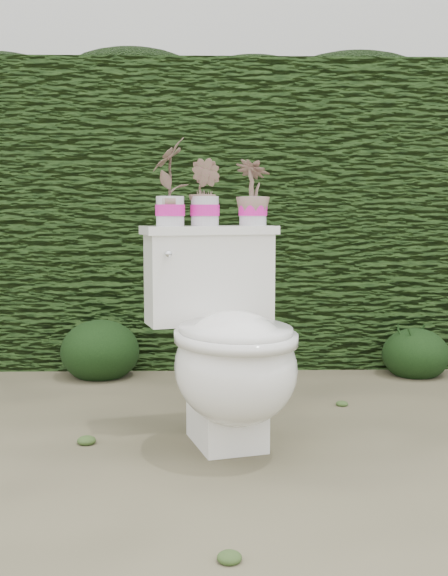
{
  "coord_description": "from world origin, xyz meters",
  "views": [
    {
      "loc": [
        -0.24,
        -2.59,
        0.84
      ],
      "look_at": [
        -0.18,
        0.04,
        0.55
      ],
      "focal_mm": 45.0,
      "sensor_mm": 36.0,
      "label": 1
    }
  ],
  "objects_px": {
    "toilet": "(228,347)",
    "potted_plant_left": "(170,184)",
    "potted_plant_right": "(253,195)",
    "potted_plant_center": "(205,195)"
  },
  "relations": [
    {
      "from": "toilet",
      "to": "potted_plant_left",
      "type": "distance_m",
      "value": 0.64
    },
    {
      "from": "toilet",
      "to": "potted_plant_right",
      "type": "distance_m",
      "value": 0.61
    },
    {
      "from": "toilet",
      "to": "potted_plant_center",
      "type": "xyz_separation_m",
      "value": [
        -0.08,
        0.23,
        0.54
      ]
    },
    {
      "from": "potted_plant_left",
      "to": "potted_plant_center",
      "type": "xyz_separation_m",
      "value": [
        0.13,
        0.04,
        -0.04
      ]
    },
    {
      "from": "toilet",
      "to": "potted_plant_right",
      "type": "relative_size",
      "value": 3.31
    },
    {
      "from": "potted_plant_left",
      "to": "potted_plant_center",
      "type": "distance_m",
      "value": 0.14
    },
    {
      "from": "potted_plant_center",
      "to": "potted_plant_right",
      "type": "relative_size",
      "value": 0.99
    },
    {
      "from": "toilet",
      "to": "potted_plant_center",
      "type": "relative_size",
      "value": 3.33
    },
    {
      "from": "toilet",
      "to": "potted_plant_right",
      "type": "xyz_separation_m",
      "value": [
        0.1,
        0.28,
        0.54
      ]
    },
    {
      "from": "potted_plant_center",
      "to": "potted_plant_right",
      "type": "height_order",
      "value": "potted_plant_right"
    }
  ]
}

